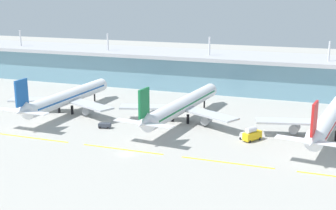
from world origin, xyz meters
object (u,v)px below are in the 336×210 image
object	(u,v)px
airliner_middle	(182,105)
fuel_truck	(252,134)
airliner_far	(328,120)
baggage_cart	(245,137)
airliner_near	(67,97)
pushback_tug	(105,125)

from	to	relation	value
airliner_middle	fuel_truck	size ratio (longest dim) A/B	9.30
airliner_middle	airliner_far	xyz separation A→B (m)	(53.32, -2.54, -0.00)
airliner_middle	baggage_cart	xyz separation A→B (m)	(27.23, -14.31, -5.19)
airliner_far	airliner_middle	bearing A→B (deg)	177.27
airliner_far	baggage_cart	world-z (taller)	airliner_far
airliner_middle	baggage_cart	distance (m)	31.19
airliner_near	airliner_far	bearing A→B (deg)	0.46
airliner_near	baggage_cart	xyz separation A→B (m)	(76.08, -10.95, -5.19)
fuel_truck	pushback_tug	xyz separation A→B (m)	(-53.51, -3.99, -1.16)
airliner_far	baggage_cart	xyz separation A→B (m)	(-26.09, -11.77, -5.19)
fuel_truck	baggage_cart	size ratio (longest dim) A/B	1.91
airliner_far	pushback_tug	xyz separation A→B (m)	(-77.40, -15.24, -5.35)
baggage_cart	airliner_far	bearing A→B (deg)	24.28
airliner_middle	baggage_cart	world-z (taller)	airliner_middle
airliner_far	baggage_cart	distance (m)	29.09
baggage_cart	pushback_tug	size ratio (longest dim) A/B	0.83
airliner_middle	airliner_far	world-z (taller)	same
airliner_near	airliner_far	world-z (taller)	same
baggage_cart	pushback_tug	distance (m)	51.42
pushback_tug	baggage_cart	bearing A→B (deg)	3.87
airliner_near	baggage_cart	bearing A→B (deg)	-8.19
airliner_far	airliner_near	bearing A→B (deg)	-179.54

